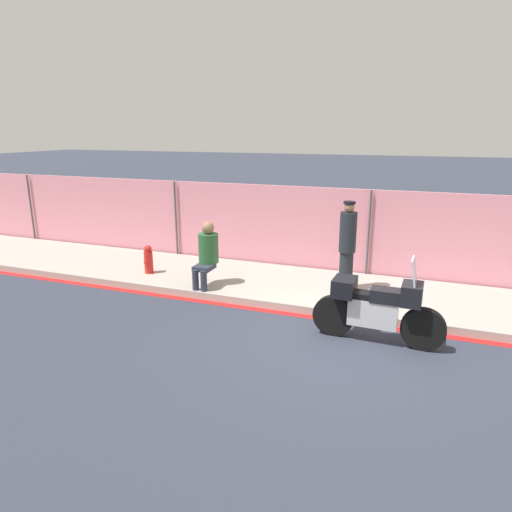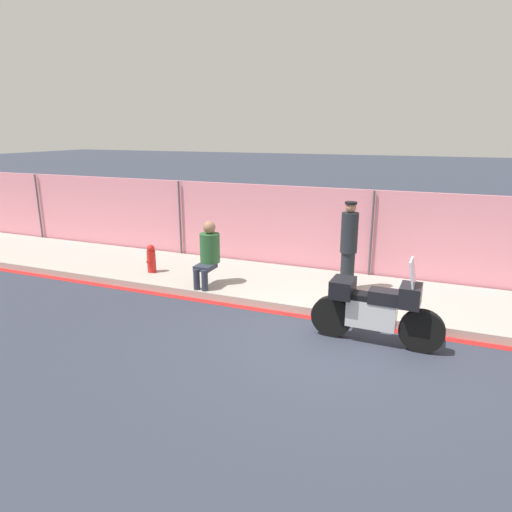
% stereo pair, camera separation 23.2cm
% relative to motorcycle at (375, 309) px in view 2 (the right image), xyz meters
% --- Properties ---
extents(ground_plane, '(120.00, 120.00, 0.00)m').
position_rel_motorcycle_xyz_m(ground_plane, '(-0.58, -0.34, -0.61)').
color(ground_plane, '#333847').
extents(sidewalk, '(37.71, 2.54, 0.16)m').
position_rel_motorcycle_xyz_m(sidewalk, '(-0.58, 1.98, -0.53)').
color(sidewalk, '#ADA89E').
rests_on(sidewalk, ground_plane).
extents(curb_paint_stripe, '(37.71, 0.18, 0.01)m').
position_rel_motorcycle_xyz_m(curb_paint_stripe, '(-0.58, 0.62, -0.61)').
color(curb_paint_stripe, red).
rests_on(curb_paint_stripe, ground_plane).
extents(storefront_fence, '(35.82, 0.17, 2.13)m').
position_rel_motorcycle_xyz_m(storefront_fence, '(-0.58, 3.34, 0.45)').
color(storefront_fence, pink).
rests_on(storefront_fence, ground_plane).
extents(motorcycle, '(2.17, 0.53, 1.51)m').
position_rel_motorcycle_xyz_m(motorcycle, '(0.00, 0.00, 0.00)').
color(motorcycle, black).
rests_on(motorcycle, ground_plane).
extents(officer_standing, '(0.35, 0.35, 1.88)m').
position_rel_motorcycle_xyz_m(officer_standing, '(-0.85, 1.99, 0.52)').
color(officer_standing, '#1E2328').
rests_on(officer_standing, sidewalk).
extents(person_seated_on_curb, '(0.43, 0.73, 1.40)m').
position_rel_motorcycle_xyz_m(person_seated_on_curb, '(-3.71, 1.21, 0.32)').
color(person_seated_on_curb, '#2D3342').
rests_on(person_seated_on_curb, sidewalk).
extents(fire_hydrant, '(0.20, 0.25, 0.67)m').
position_rel_motorcycle_xyz_m(fire_hydrant, '(-5.41, 1.50, -0.12)').
color(fire_hydrant, red).
rests_on(fire_hydrant, sidewalk).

